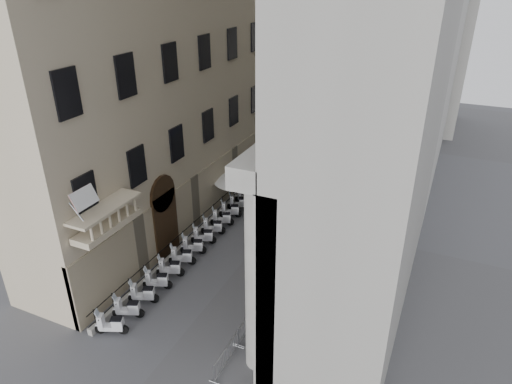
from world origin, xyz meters
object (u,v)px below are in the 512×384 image
pedestrian_b (337,178)px  pedestrian_a (322,174)px  scooter_0 (113,333)px  security_tent (239,174)px  info_kiosk (265,184)px  street_lamp (274,118)px

pedestrian_b → pedestrian_a: bearing=25.9°
scooter_0 → security_tent: 15.63m
pedestrian_b → security_tent: bearing=86.1°
info_kiosk → scooter_0: bearing=-112.2°
scooter_0 → pedestrian_b: pedestrian_b is taller
security_tent → pedestrian_b: security_tent is taller
scooter_0 → info_kiosk: 17.95m
pedestrian_b → info_kiosk: bearing=77.1°
security_tent → info_kiosk: size_ratio=1.96×
security_tent → scooter_0: bearing=-89.1°
scooter_0 → pedestrian_b: bearing=-37.8°
street_lamp → info_kiosk: 6.77m
pedestrian_a → security_tent: bearing=51.0°
info_kiosk → pedestrian_b: (5.05, 3.73, -0.15)m
street_lamp → pedestrian_a: 6.58m
info_kiosk → pedestrian_b: 6.28m
pedestrian_a → street_lamp: bearing=-17.7°
street_lamp → scooter_0: bearing=-69.4°
security_tent → street_lamp: 8.19m
security_tent → pedestrian_b: (6.16, 6.24, -1.84)m
street_lamp → pedestrian_a: (5.03, -1.28, -4.05)m
pedestrian_a → pedestrian_b: bearing=161.7°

